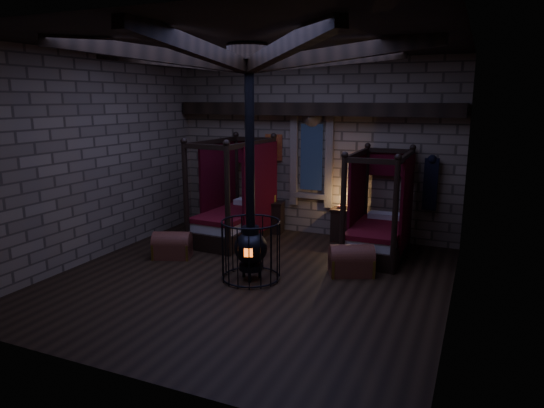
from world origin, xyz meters
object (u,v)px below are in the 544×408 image
at_px(bed_right, 378,230).
at_px(stove, 251,245).
at_px(bed_left, 235,215).
at_px(trunk_left, 172,246).
at_px(trunk_right, 351,261).

distance_m(bed_right, stove, 3.04).
relative_size(bed_left, trunk_left, 2.63).
height_order(bed_right, trunk_left, bed_right).
xyz_separation_m(bed_right, stove, (-1.86, -2.41, 0.11)).
bearing_deg(trunk_left, bed_right, 5.83).
bearing_deg(trunk_right, bed_right, 57.13).
relative_size(trunk_left, trunk_right, 0.94).
height_order(bed_left, trunk_left, bed_left).
distance_m(bed_right, trunk_left, 4.40).
bearing_deg(trunk_left, bed_left, 51.67).
relative_size(bed_right, trunk_left, 2.45).
height_order(trunk_left, stove, stove).
bearing_deg(trunk_right, stove, -174.26).
height_order(bed_right, stove, stove).
xyz_separation_m(bed_right, trunk_left, (-3.93, -1.94, -0.29)).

